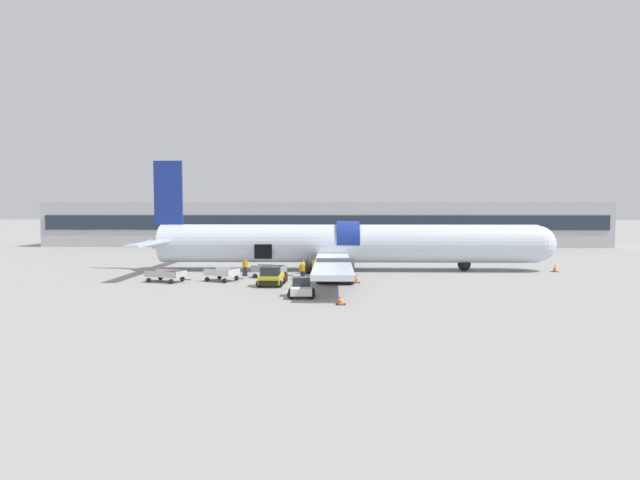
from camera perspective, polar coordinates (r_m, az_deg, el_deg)
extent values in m
plane|color=gray|center=(45.56, -0.40, -4.13)|extent=(500.00, 500.00, 0.00)
cube|color=#B2B2B7|center=(85.52, 0.49, 1.87)|extent=(91.38, 12.91, 7.24)
cube|color=#232D3D|center=(79.00, 0.41, 2.00)|extent=(89.55, 0.16, 2.32)
cylinder|color=silver|center=(49.54, 3.19, -0.40)|extent=(37.18, 3.77, 3.77)
sphere|color=silver|center=(53.43, 23.54, -0.40)|extent=(3.58, 3.58, 3.58)
cone|color=silver|center=(52.39, -17.58, -0.35)|extent=(4.33, 3.47, 3.47)
cylinder|color=navy|center=(49.48, 3.19, -0.01)|extent=(2.23, 3.77, 3.77)
cube|color=navy|center=(52.08, -16.95, 5.19)|extent=(2.82, 0.28, 6.32)
cube|color=silver|center=(47.61, -18.64, -0.28)|extent=(1.22, 9.59, 0.20)
cube|color=silver|center=(56.69, -15.31, 0.35)|extent=(1.22, 9.59, 0.20)
cube|color=silver|center=(40.52, 1.46, -2.74)|extent=(2.90, 17.12, 0.40)
cube|color=silver|center=(58.69, 1.47, -0.80)|extent=(2.90, 17.12, 0.40)
cylinder|color=#333842|center=(40.63, 1.75, -3.54)|extent=(3.06, 2.09, 2.09)
cylinder|color=#333842|center=(58.68, 1.66, -1.36)|extent=(3.06, 2.09, 2.09)
cube|color=black|center=(48.17, -6.52, -1.32)|extent=(1.70, 0.12, 1.40)
cylinder|color=#56565B|center=(51.31, 16.17, -2.08)|extent=(0.22, 0.22, 1.11)
sphere|color=black|center=(51.37, 16.15, -2.69)|extent=(1.26, 1.26, 1.26)
cylinder|color=#56565B|center=(47.12, -1.25, -2.42)|extent=(0.22, 0.22, 1.11)
sphere|color=black|center=(47.18, -1.25, -3.10)|extent=(1.26, 1.26, 1.26)
cylinder|color=#56565B|center=(52.26, -0.98, -1.84)|extent=(0.22, 0.22, 1.11)
sphere|color=black|center=(52.31, -0.98, -2.45)|extent=(1.26, 1.26, 1.26)
cube|color=silver|center=(34.62, -2.13, -5.75)|extent=(1.54, 2.31, 0.50)
cube|color=#232833|center=(34.93, -2.12, -4.75)|extent=(1.27, 1.06, 0.61)
cube|color=black|center=(35.80, -2.09, -5.60)|extent=(1.31, 0.17, 0.25)
sphere|color=black|center=(35.40, -0.98, -5.88)|extent=(0.56, 0.56, 0.56)
sphere|color=black|center=(35.44, -3.22, -5.88)|extent=(0.56, 0.56, 0.56)
sphere|color=black|center=(33.89, -0.99, -6.31)|extent=(0.56, 0.56, 0.56)
sphere|color=black|center=(33.93, -3.33, -6.30)|extent=(0.56, 0.56, 0.56)
cube|color=yellow|center=(40.01, -5.58, -4.42)|extent=(1.81, 2.86, 0.63)
cube|color=#232833|center=(39.45, -5.70, -3.56)|extent=(1.49, 1.32, 0.71)
cube|color=black|center=(38.62, -5.93, -4.89)|extent=(1.53, 0.19, 0.31)
sphere|color=black|center=(39.27, -6.97, -4.98)|extent=(0.56, 0.56, 0.56)
sphere|color=black|center=(39.00, -4.64, -5.02)|extent=(0.56, 0.56, 0.56)
sphere|color=black|center=(41.11, -6.47, -4.59)|extent=(0.56, 0.56, 0.56)
sphere|color=black|center=(40.85, -4.24, -4.63)|extent=(0.56, 0.56, 0.56)
cube|color=#999BA0|center=(44.57, -5.87, -3.59)|extent=(3.22, 2.27, 0.05)
cube|color=#999BA0|center=(43.88, -4.21, -3.32)|extent=(0.52, 1.26, 0.53)
cube|color=#999BA0|center=(43.98, -6.26, -3.31)|extent=(2.72, 1.06, 0.53)
cube|color=#999BA0|center=(45.09, -5.50, -3.14)|extent=(2.72, 1.06, 0.53)
cube|color=#333338|center=(43.74, -3.64, -4.03)|extent=(0.87, 0.39, 0.06)
sphere|color=black|center=(43.56, -5.07, -4.23)|extent=(0.40, 0.40, 0.40)
sphere|color=black|center=(44.73, -4.30, -4.03)|extent=(0.40, 0.40, 0.40)
sphere|color=black|center=(44.53, -7.44, -4.08)|extent=(0.40, 0.40, 0.40)
sphere|color=black|center=(45.67, -6.63, -3.88)|extent=(0.40, 0.40, 0.40)
cube|color=black|center=(44.25, -4.62, -3.27)|extent=(0.40, 0.35, 0.51)
cube|color=#721951|center=(44.01, -5.28, -3.42)|extent=(0.39, 0.32, 0.34)
cube|color=#14472D|center=(44.57, -6.26, -3.27)|extent=(0.43, 0.26, 0.45)
cube|color=silver|center=(43.10, -11.15, -3.89)|extent=(3.05, 2.62, 0.05)
cube|color=silver|center=(42.32, -9.80, -3.64)|extent=(0.76, 1.56, 0.49)
cube|color=silver|center=(42.43, -11.83, -3.65)|extent=(2.32, 1.11, 0.49)
cube|color=silver|center=(43.71, -10.50, -3.42)|extent=(2.32, 1.11, 0.49)
cube|color=#333338|center=(42.11, -9.26, -4.37)|extent=(0.85, 0.45, 0.06)
sphere|color=black|center=(41.94, -10.87, -4.58)|extent=(0.40, 0.40, 0.40)
sphere|color=black|center=(43.29, -9.51, -4.32)|extent=(0.40, 0.40, 0.40)
sphere|color=black|center=(43.04, -12.79, -4.40)|extent=(0.40, 0.40, 0.40)
sphere|color=black|center=(44.36, -11.41, -4.15)|extent=(0.40, 0.40, 0.40)
cube|color=olive|center=(42.82, -10.87, -3.65)|extent=(0.51, 0.41, 0.39)
cube|color=#721951|center=(42.93, -10.08, -3.65)|extent=(0.46, 0.38, 0.34)
cube|color=#B7BABF|center=(43.77, -17.24, -3.95)|extent=(3.49, 2.47, 0.05)
cube|color=#B7BABF|center=(42.84, -15.58, -3.75)|extent=(0.54, 1.52, 0.43)
cube|color=#B7BABF|center=(43.13, -17.85, -3.75)|extent=(2.96, 1.00, 0.43)
cube|color=#B7BABF|center=(44.34, -16.66, -3.53)|extent=(2.96, 1.00, 0.43)
cube|color=#333338|center=(42.63, -15.04, -4.39)|extent=(0.88, 0.35, 0.06)
sphere|color=black|center=(42.53, -16.67, -4.56)|extent=(0.40, 0.40, 0.40)
sphere|color=black|center=(43.80, -15.45, -4.30)|extent=(0.40, 0.40, 0.40)
sphere|color=black|center=(43.85, -19.01, -4.36)|extent=(0.40, 0.40, 0.40)
sphere|color=black|center=(45.09, -17.76, -4.12)|extent=(0.40, 0.40, 0.40)
cube|color=olive|center=(43.41, -16.35, -3.68)|extent=(0.49, 0.27, 0.43)
cube|color=#721951|center=(43.36, -17.00, -3.72)|extent=(0.48, 0.33, 0.40)
cylinder|color=#2D2D33|center=(46.92, -8.53, -3.49)|extent=(0.35, 0.35, 0.75)
cylinder|color=orange|center=(46.85, -8.54, -2.68)|extent=(0.44, 0.44, 0.59)
sphere|color=#9E7556|center=(46.81, -8.55, -2.20)|extent=(0.21, 0.21, 0.21)
cylinder|color=orange|center=(46.82, -8.79, -2.77)|extent=(0.14, 0.14, 0.54)
cylinder|color=orange|center=(46.89, -8.29, -2.75)|extent=(0.14, 0.14, 0.54)
cylinder|color=#1E2338|center=(43.14, -2.06, -4.06)|extent=(0.31, 0.31, 0.75)
cylinder|color=orange|center=(43.06, -2.06, -3.18)|extent=(0.39, 0.39, 0.59)
sphere|color=beige|center=(43.02, -2.06, -2.66)|extent=(0.21, 0.21, 0.21)
cylinder|color=orange|center=(43.05, -2.34, -3.27)|extent=(0.13, 0.13, 0.54)
cylinder|color=orange|center=(43.08, -1.78, -3.27)|extent=(0.13, 0.13, 0.54)
cylinder|color=#1E2338|center=(44.82, -1.93, -3.77)|extent=(0.28, 0.28, 0.76)
cylinder|color=#CCE523|center=(44.74, -1.94, -2.90)|extent=(0.36, 0.36, 0.60)
sphere|color=brown|center=(44.69, -1.94, -2.39)|extent=(0.21, 0.21, 0.21)
cylinder|color=#CCE523|center=(44.53, -1.95, -3.02)|extent=(0.11, 0.11, 0.55)
cylinder|color=#CCE523|center=(44.96, -1.92, -2.96)|extent=(0.11, 0.11, 0.55)
cylinder|color=black|center=(45.34, -0.58, -3.64)|extent=(0.37, 0.37, 0.83)
cylinder|color=#B7E019|center=(45.26, -0.58, -2.71)|extent=(0.48, 0.48, 0.65)
sphere|color=brown|center=(45.21, -0.58, -2.16)|extent=(0.23, 0.23, 0.23)
cylinder|color=#B7E019|center=(45.21, -0.87, -2.81)|extent=(0.15, 0.15, 0.60)
cylinder|color=#B7E019|center=(45.32, -0.30, -2.79)|extent=(0.15, 0.15, 0.60)
cube|color=#4C1E1E|center=(42.20, -3.98, -4.28)|extent=(0.41, 0.29, 0.69)
cube|color=black|center=(42.15, -3.99, -3.73)|extent=(0.24, 0.11, 0.12)
cube|color=#1E2347|center=(45.92, -8.57, -3.83)|extent=(0.45, 0.26, 0.45)
cube|color=black|center=(45.88, -8.58, -3.47)|extent=(0.27, 0.08, 0.12)
cube|color=black|center=(53.74, 25.26, -3.28)|extent=(0.61, 0.61, 0.03)
cone|color=orange|center=(53.70, 25.27, -2.91)|extent=(0.45, 0.45, 0.74)
cylinder|color=white|center=(53.70, 25.27, -2.87)|extent=(0.26, 0.26, 0.09)
cube|color=black|center=(32.10, 2.37, -7.34)|extent=(0.62, 0.62, 0.03)
cone|color=orange|center=(32.05, 2.37, -6.88)|extent=(0.46, 0.46, 0.56)
cylinder|color=white|center=(32.04, 2.37, -6.83)|extent=(0.26, 0.26, 0.07)
cube|color=black|center=(41.48, 4.15, -4.88)|extent=(0.62, 0.62, 0.03)
cone|color=orange|center=(41.43, 4.15, -4.39)|extent=(0.46, 0.46, 0.74)
cylinder|color=white|center=(41.42, 4.15, -4.34)|extent=(0.27, 0.27, 0.09)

